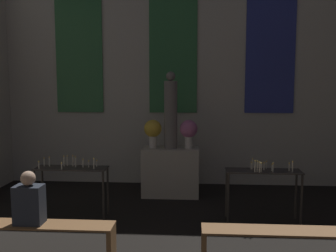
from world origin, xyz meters
TOP-DOWN VIEW (x-y plane):
  - wall_back at (0.00, 9.37)m, footprint 7.73×0.16m
  - altar at (0.00, 8.41)m, footprint 1.13×0.61m
  - statue at (0.00, 8.41)m, footprint 0.26×0.26m
  - flower_vase_left at (-0.36, 8.41)m, footprint 0.35×0.35m
  - flower_vase_right at (0.36, 8.41)m, footprint 0.35×0.35m
  - candle_rack_left at (-1.60, 7.06)m, footprint 1.21×0.38m
  - candle_rack_right at (1.60, 7.05)m, footprint 1.21×0.38m
  - pew_back_left at (-1.51, 5.55)m, footprint 1.89×0.36m
  - pew_back_right at (1.51, 5.55)m, footprint 1.89×0.36m
  - person_seated at (-1.66, 5.55)m, footprint 0.36×0.24m

SIDE VIEW (x-z plane):
  - pew_back_left at x=-1.51m, z-range 0.10..0.55m
  - pew_back_right at x=1.51m, z-range 0.10..0.55m
  - altar at x=0.00m, z-range 0.00..0.97m
  - candle_rack_right at x=1.60m, z-range 0.20..1.24m
  - candle_rack_left at x=-1.60m, z-range 0.20..1.24m
  - person_seated at x=-1.66m, z-range 0.40..1.10m
  - flower_vase_left at x=-0.36m, z-range 1.05..1.62m
  - flower_vase_right at x=0.36m, z-range 1.05..1.62m
  - statue at x=0.00m, z-range 0.93..2.45m
  - wall_back at x=0.00m, z-range 0.03..5.09m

